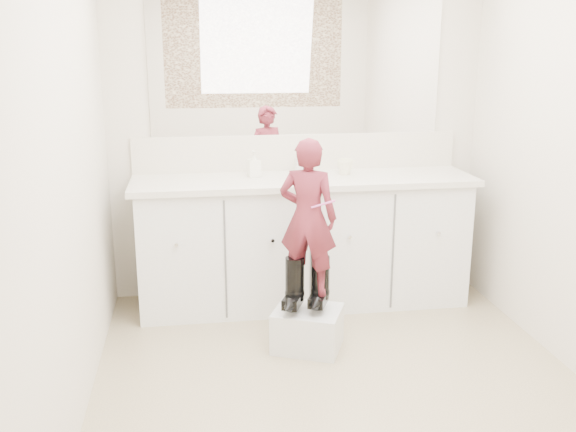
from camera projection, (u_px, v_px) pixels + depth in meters
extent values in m
plane|color=#7F6E53|center=(344.00, 391.00, 3.34)|extent=(3.00, 3.00, 0.00)
plane|color=beige|center=(297.00, 126.00, 4.46)|extent=(2.60, 0.00, 2.60)
plane|color=beige|center=(495.00, 272.00, 1.60)|extent=(2.60, 0.00, 2.60)
plane|color=beige|center=(64.00, 172.00, 2.84)|extent=(0.00, 3.00, 3.00)
cube|color=silver|center=(303.00, 243.00, 4.40)|extent=(2.20, 0.55, 0.85)
cube|color=beige|center=(304.00, 180.00, 4.27)|extent=(2.28, 0.58, 0.04)
cube|color=beige|center=(297.00, 152.00, 4.49)|extent=(2.28, 0.03, 0.25)
cube|color=white|center=(298.00, 61.00, 4.34)|extent=(2.00, 0.02, 1.00)
cube|color=#472819|center=(509.00, 88.00, 1.49)|extent=(2.00, 0.01, 1.20)
cylinder|color=silver|center=(300.00, 166.00, 4.41)|extent=(0.08, 0.08, 0.10)
imported|color=beige|center=(345.00, 167.00, 4.35)|extent=(0.14, 0.14, 0.10)
imported|color=white|center=(254.00, 164.00, 4.27)|extent=(0.09, 0.09, 0.17)
cube|color=silver|center=(308.00, 329.00, 3.79)|extent=(0.48, 0.44, 0.24)
imported|color=#A33240|center=(308.00, 217.00, 3.63)|extent=(0.39, 0.33, 0.91)
cylinder|color=#E759B2|center=(323.00, 204.00, 3.54)|extent=(0.13, 0.07, 0.06)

